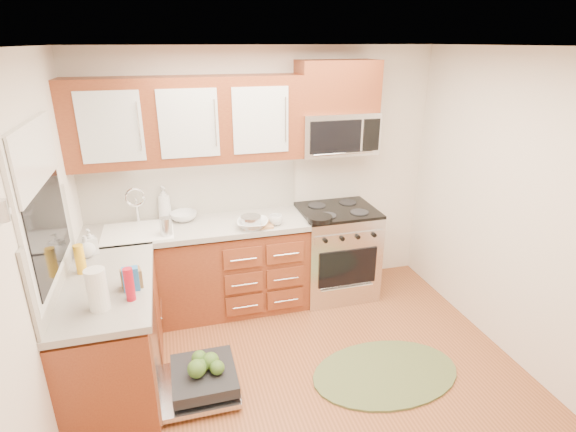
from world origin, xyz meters
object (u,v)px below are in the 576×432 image
object	(u,v)px
range	(336,251)
dishwasher	(199,381)
upper_cabinets	(187,120)
bowl_a	(253,224)
rug	(385,373)
bowl_b	(184,216)
cutting_board	(258,226)
stock_pot	(251,222)
microwave	(336,133)
paper_towel_roll	(97,289)
skillet	(320,219)
cup	(276,220)
sink	(140,244)

from	to	relation	value
range	dishwasher	size ratio (longest dim) A/B	1.36
upper_cabinets	bowl_a	xyz separation A→B (m)	(0.49, -0.32, -0.92)
rug	bowl_b	bearing A→B (deg)	133.90
cutting_board	rug	bearing A→B (deg)	-55.60
stock_pot	bowl_a	size ratio (longest dim) A/B	0.67
bowl_a	bowl_b	distance (m)	0.70
microwave	stock_pot	size ratio (longest dim) A/B	4.01
rug	stock_pot	size ratio (longest dim) A/B	6.43
paper_towel_roll	bowl_a	bearing A→B (deg)	41.53
upper_cabinets	bowl_b	size ratio (longest dim) A/B	8.18
microwave	skillet	bearing A→B (deg)	-127.12
dishwasher	bowl_b	xyz separation A→B (m)	(0.03, 1.30, 0.86)
paper_towel_roll	cup	world-z (taller)	paper_towel_roll
bowl_b	microwave	bearing A→B (deg)	-1.89
upper_cabinets	bowl_a	distance (m)	1.09
paper_towel_roll	stock_pot	bearing A→B (deg)	41.65
rug	cup	world-z (taller)	cup
range	bowl_b	bearing A→B (deg)	173.59
sink	rug	size ratio (longest dim) A/B	0.51
stock_pot	paper_towel_roll	xyz separation A→B (m)	(-1.19, -1.06, 0.08)
bowl_a	stock_pot	bearing A→B (deg)	-148.94
rug	upper_cabinets	bearing A→B (deg)	132.17
cup	bowl_b	bearing A→B (deg)	157.02
bowl_b	skillet	bearing A→B (deg)	-18.82
sink	bowl_a	distance (m)	1.05
skillet	rug	bearing A→B (deg)	-78.81
upper_cabinets	microwave	bearing A→B (deg)	-1.02
sink	rug	xyz separation A→B (m)	(1.86, -1.32, -0.79)
sink	upper_cabinets	bearing A→B (deg)	16.45
microwave	cup	bearing A→B (deg)	-156.42
dishwasher	skillet	bearing A→B (deg)	34.93
stock_pot	bowl_a	distance (m)	0.03
range	stock_pot	xyz separation A→B (m)	(-0.93, -0.19, 0.51)
skillet	range	bearing A→B (deg)	41.76
bowl_b	stock_pot	bearing A→B (deg)	-31.48
upper_cabinets	rug	world-z (taller)	upper_cabinets
range	bowl_b	distance (m)	1.60
range	rug	bearing A→B (deg)	-92.81
range	cutting_board	world-z (taller)	range
paper_towel_roll	microwave	bearing A→B (deg)	32.88
upper_cabinets	cup	world-z (taller)	upper_cabinets
bowl_b	paper_towel_roll	bearing A→B (deg)	-113.08
upper_cabinets	cutting_board	world-z (taller)	upper_cabinets
dishwasher	rug	world-z (taller)	dishwasher
range	paper_towel_roll	xyz separation A→B (m)	(-2.12, -1.25, 0.59)
paper_towel_roll	bowl_b	size ratio (longest dim) A/B	1.12
skillet	dishwasher	bearing A→B (deg)	-145.07
range	bowl_b	xyz separation A→B (m)	(-1.51, 0.17, 0.49)
dishwasher	paper_towel_roll	distance (m)	1.13
skillet	bowl_a	bearing A→B (deg)	173.66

